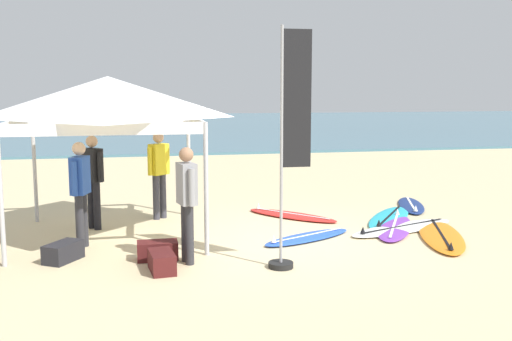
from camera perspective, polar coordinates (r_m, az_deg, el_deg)
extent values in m
plane|color=beige|center=(10.04, 1.54, -6.73)|extent=(80.00, 80.00, 0.00)
cube|color=teal|center=(40.57, -8.46, 4.32)|extent=(80.00, 36.00, 0.10)
cylinder|color=#B7B7BC|center=(9.11, -23.51, -2.32)|extent=(0.07, 0.07, 2.05)
cylinder|color=#B7B7BC|center=(8.96, -4.85, -1.84)|extent=(0.07, 0.07, 2.05)
cylinder|color=#B7B7BC|center=(11.96, -20.66, 0.13)|extent=(0.07, 0.07, 2.05)
cylinder|color=#B7B7BC|center=(11.85, -6.53, 0.53)|extent=(0.07, 0.07, 2.05)
cube|color=white|center=(8.81, -14.46, 3.90)|extent=(2.93, 0.03, 0.18)
cube|color=white|center=(11.73, -13.77, 4.86)|extent=(2.93, 0.03, 0.18)
cube|color=white|center=(10.43, -22.15, 4.15)|extent=(0.03, 2.93, 0.18)
cube|color=white|center=(10.31, -5.88, 4.66)|extent=(0.03, 2.93, 0.18)
pyramid|color=white|center=(10.25, -14.15, 6.90)|extent=(3.05, 3.05, 0.70)
ellipsoid|color=blue|center=(10.11, 5.03, -6.45)|extent=(1.87, 1.28, 0.07)
cube|color=white|center=(10.10, 5.03, -6.24)|extent=(1.42, 0.74, 0.01)
cone|color=white|center=(9.60, 1.72, -6.62)|extent=(0.09, 0.09, 0.12)
ellipsoid|color=red|center=(11.79, 3.50, -4.35)|extent=(1.77, 1.87, 0.07)
cube|color=white|center=(11.79, 3.50, -4.17)|extent=(1.19, 1.31, 0.01)
cone|color=white|center=(12.23, 0.23, -3.44)|extent=(0.09, 0.09, 0.12)
ellipsoid|color=#23B2CC|center=(11.86, 12.80, -4.47)|extent=(1.84, 2.22, 0.07)
cube|color=black|center=(11.85, 12.80, -4.29)|extent=(1.17, 1.60, 0.01)
cone|color=black|center=(10.94, 11.82, -4.97)|extent=(0.09, 0.09, 0.12)
ellipsoid|color=orange|center=(10.69, 17.46, -6.00)|extent=(1.55, 2.64, 0.07)
cube|color=black|center=(10.69, 17.47, -5.80)|extent=(0.81, 2.05, 0.01)
cone|color=black|center=(9.66, 18.38, -6.93)|extent=(0.09, 0.09, 0.12)
ellipsoid|color=navy|center=(13.19, 14.79, -3.29)|extent=(1.11, 1.95, 0.07)
cube|color=white|center=(13.19, 14.79, -3.12)|extent=(0.58, 1.52, 0.01)
cone|color=white|center=(12.42, 15.21, -3.54)|extent=(0.09, 0.09, 0.12)
ellipsoid|color=purple|center=(11.10, 13.22, -5.33)|extent=(1.63, 2.30, 0.07)
cube|color=white|center=(11.09, 13.23, -5.14)|extent=(0.97, 1.73, 0.01)
cone|color=white|center=(11.99, 13.54, -3.89)|extent=(0.09, 0.09, 0.12)
ellipsoid|color=white|center=(11.07, 14.07, -5.40)|extent=(2.50, 1.52, 0.07)
cube|color=black|center=(11.06, 14.07, -5.21)|extent=(1.94, 0.81, 0.01)
cone|color=black|center=(10.35, 10.32, -5.68)|extent=(0.09, 0.09, 0.12)
cylinder|color=black|center=(11.18, -15.67, -3.20)|extent=(0.13, 0.13, 0.88)
cylinder|color=black|center=(11.03, -15.15, -3.33)|extent=(0.13, 0.13, 0.88)
cube|color=black|center=(10.99, -15.55, 0.52)|extent=(0.39, 0.42, 0.60)
sphere|color=tan|center=(10.95, -15.64, 2.73)|extent=(0.21, 0.21, 0.21)
cylinder|color=black|center=(11.19, -16.20, 0.52)|extent=(0.09, 0.09, 0.54)
cylinder|color=black|center=(10.80, -14.88, 0.32)|extent=(0.09, 0.09, 0.54)
cylinder|color=#383842|center=(11.77, -9.01, -2.45)|extent=(0.13, 0.13, 0.88)
cylinder|color=#383842|center=(11.65, -9.65, -2.57)|extent=(0.13, 0.13, 0.88)
cube|color=yellow|center=(11.60, -9.41, 1.08)|extent=(0.42, 0.40, 0.60)
sphere|color=tan|center=(11.56, -9.45, 3.18)|extent=(0.21, 0.21, 0.21)
cylinder|color=yellow|center=(11.76, -8.59, 1.10)|extent=(0.09, 0.09, 0.54)
cylinder|color=yellow|center=(11.45, -10.25, 0.87)|extent=(0.09, 0.09, 0.54)
cylinder|color=#2D2D33|center=(8.62, -6.47, -6.23)|extent=(0.13, 0.13, 0.88)
cylinder|color=#2D2D33|center=(8.79, -6.83, -5.96)|extent=(0.13, 0.13, 0.88)
cube|color=gray|center=(8.56, -6.73, -1.28)|extent=(0.29, 0.40, 0.60)
sphere|color=#9E7051|center=(8.50, -6.78, 1.55)|extent=(0.21, 0.21, 0.21)
cylinder|color=gray|center=(8.34, -6.25, -1.65)|extent=(0.09, 0.09, 0.54)
cylinder|color=gray|center=(8.78, -7.19, -1.19)|extent=(0.09, 0.09, 0.54)
cylinder|color=#2D2D33|center=(9.78, -16.71, -4.82)|extent=(0.13, 0.13, 0.88)
cylinder|color=#2D2D33|center=(9.94, -16.34, -4.60)|extent=(0.13, 0.13, 0.88)
cube|color=#2851B2|center=(9.73, -16.70, -0.45)|extent=(0.31, 0.41, 0.60)
sphere|color=beige|center=(9.68, -16.80, 2.04)|extent=(0.21, 0.21, 0.21)
cylinder|color=#2851B2|center=(9.52, -17.18, -0.77)|extent=(0.09, 0.09, 0.54)
cylinder|color=#2851B2|center=(9.94, -16.22, -0.37)|extent=(0.09, 0.09, 0.54)
cylinder|color=#99999E|center=(8.20, 2.49, 2.04)|extent=(0.04, 0.04, 3.40)
cube|color=black|center=(8.22, 4.02, 6.93)|extent=(0.40, 0.02, 1.90)
cylinder|color=black|center=(8.53, 2.42, -9.12)|extent=(0.36, 0.36, 0.08)
cube|color=#4C1919|center=(9.00, -9.52, -7.66)|extent=(0.60, 0.32, 0.28)
cube|color=#232328|center=(9.26, -18.18, -7.51)|extent=(0.59, 0.68, 0.28)
cube|color=#4C1919|center=(8.43, -9.12, -8.72)|extent=(0.39, 0.63, 0.28)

